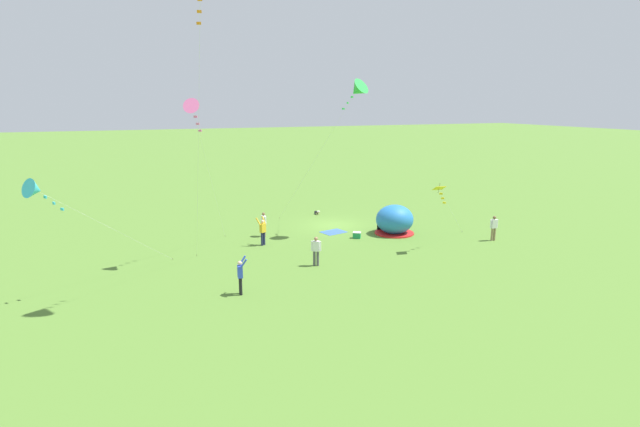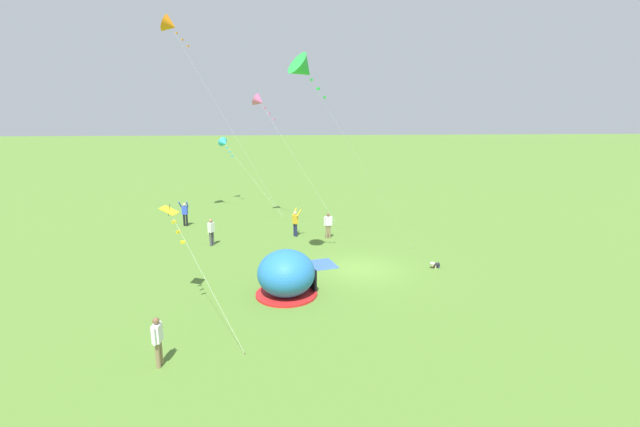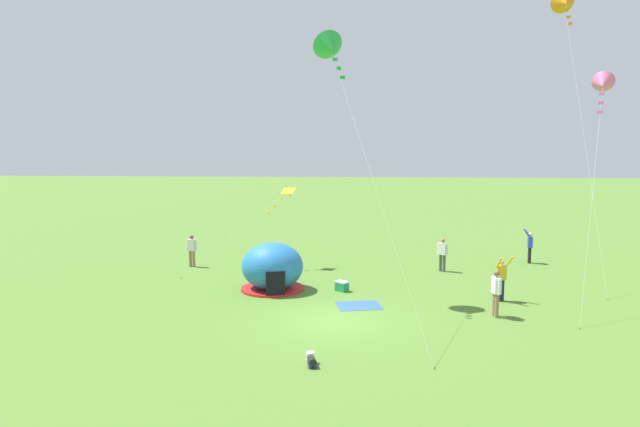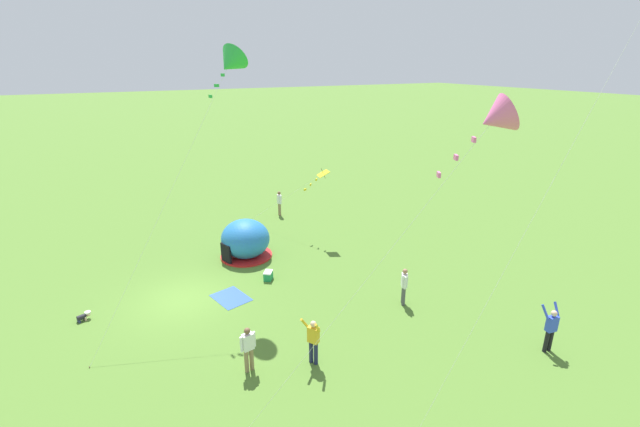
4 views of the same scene
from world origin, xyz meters
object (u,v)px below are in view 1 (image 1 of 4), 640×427
kite_green (357,90)px  person_strolling (264,223)px  popup_tent (394,220)px  person_watching_sky (263,231)px  person_flying_kite (240,275)px  person_far_back (316,250)px  kite_cyan (35,190)px  person_center_field (494,227)px  kite_pink (193,108)px  kite_yellow (441,192)px  cooler_box (357,235)px  toddler_crawling (317,212)px

kite_green → person_strolling: bearing=-16.2°
popup_tent → person_watching_sky: 9.61m
popup_tent → person_flying_kite: size_ratio=1.49×
person_far_back → kite_cyan: (13.66, 0.81, 4.52)m
person_center_field → kite_pink: kite_pink is taller
person_flying_kite → kite_green: kite_green is taller
person_flying_kite → person_far_back: person_flying_kite is taller
kite_yellow → kite_pink: 15.62m
person_flying_kite → person_far_back: bearing=-151.7°
person_flying_kite → person_center_field: 18.56m
person_flying_kite → person_center_field: person_flying_kite is taller
person_far_back → kite_pink: size_ratio=0.18×
person_strolling → person_watching_sky: bearing=72.7°
person_center_field → person_strolling: size_ratio=1.00×
person_flying_kite → kite_cyan: 9.89m
popup_tent → kite_green: 9.50m
cooler_box → kite_green: (-0.40, -1.10, 9.85)m
popup_tent → kite_cyan: size_ratio=0.42×
cooler_box → kite_yellow: bearing=127.6°
person_flying_kite → kite_cyan: (8.60, -1.91, 4.49)m
kite_cyan → kite_green: 20.47m
person_watching_sky → kite_yellow: size_ratio=0.37×
cooler_box → kite_cyan: (18.49, 5.30, 5.26)m
person_far_back → kite_yellow: 8.81m
popup_tent → person_watching_sky: bearing=-3.9°
person_strolling → person_far_back: bearing=97.9°
popup_tent → kite_yellow: 5.47m
kite_yellow → person_strolling: bearing=-38.6°
popup_tent → person_flying_kite: popup_tent is taller
toddler_crawling → person_far_back: size_ratio=0.32×
person_flying_kite → kite_pink: (1.06, -5.60, 7.93)m
toddler_crawling → kite_cyan: (18.72, 13.35, 5.31)m
person_flying_kite → kite_pink: bearing=-79.3°
cooler_box → kite_yellow: kite_yellow is taller
popup_tent → cooler_box: bearing=2.4°
popup_tent → person_strolling: bearing=-17.4°
person_watching_sky → kite_yellow: (-10.04, 5.33, 2.80)m
person_flying_kite → kite_green: size_ratio=0.17×
person_flying_kite → kite_green: (-10.29, -8.31, 9.07)m
person_center_field → cooler_box: bearing=-25.7°
kite_pink → kite_yellow: bearing=168.5°
person_center_field → person_far_back: same height
person_far_back → kite_yellow: bearing=179.6°
person_center_field → kite_yellow: (4.88, 0.52, 2.83)m
toddler_crawling → person_center_field: (-8.17, 12.08, 0.79)m
person_center_field → kite_cyan: bearing=2.7°
person_center_field → kite_green: size_ratio=0.16×
person_far_back → kite_yellow: kite_yellow is taller
person_far_back → kite_pink: (6.12, -2.88, 7.97)m
person_strolling → kite_green: kite_green is taller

